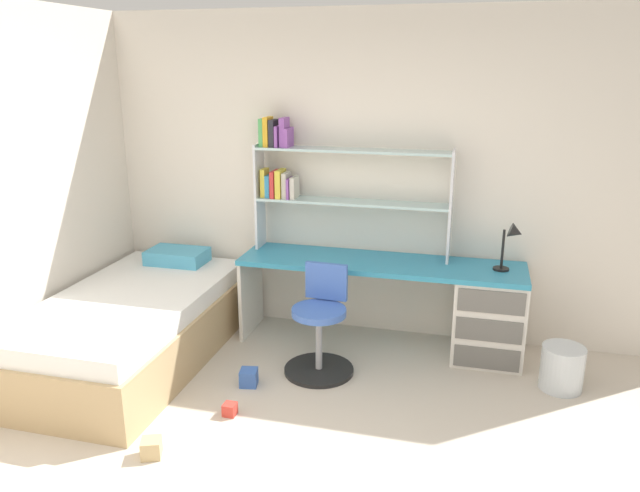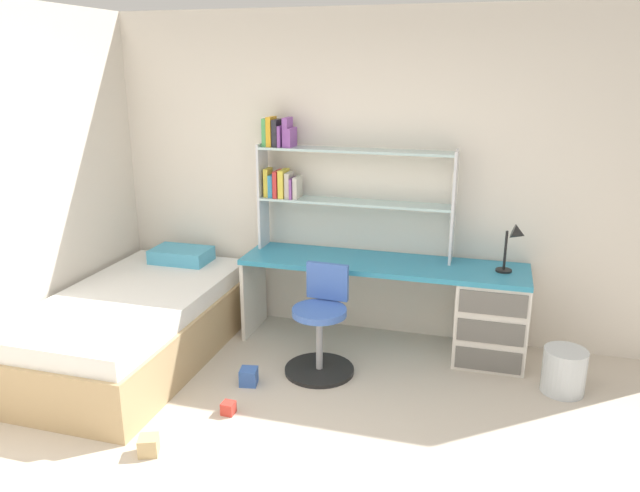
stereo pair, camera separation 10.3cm
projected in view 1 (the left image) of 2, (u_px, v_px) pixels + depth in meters
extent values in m
cube|color=silver|center=(373.00, 178.00, 4.98)|extent=(5.48, 0.06, 2.64)
cube|color=teal|center=(380.00, 264.00, 4.82)|extent=(2.24, 0.56, 0.04)
cube|color=silver|center=(489.00, 316.00, 4.71)|extent=(0.53, 0.53, 0.68)
cube|color=silver|center=(251.00, 293.00, 5.19)|extent=(0.03, 0.50, 0.68)
cube|color=#64625E|center=(486.00, 358.00, 4.53)|extent=(0.48, 0.01, 0.17)
cube|color=#64625E|center=(489.00, 331.00, 4.46)|extent=(0.48, 0.01, 0.17)
cube|color=#64625E|center=(491.00, 302.00, 4.40)|extent=(0.48, 0.01, 0.17)
cube|color=silver|center=(260.00, 196.00, 5.09)|extent=(0.02, 0.22, 0.88)
cube|color=silver|center=(451.00, 207.00, 4.71)|extent=(0.02, 0.22, 0.88)
cube|color=silver|center=(351.00, 202.00, 4.90)|extent=(1.55, 0.22, 0.02)
cube|color=silver|center=(352.00, 150.00, 4.78)|extent=(1.55, 0.22, 0.02)
cube|color=yellow|center=(265.00, 182.00, 5.04)|extent=(0.04, 0.13, 0.23)
cube|color=#338CBF|center=(270.00, 186.00, 5.04)|extent=(0.04, 0.15, 0.18)
cube|color=red|center=(275.00, 184.00, 5.02)|extent=(0.03, 0.19, 0.22)
cube|color=yellow|center=(281.00, 183.00, 5.01)|extent=(0.04, 0.18, 0.23)
cube|color=beige|center=(286.00, 185.00, 5.00)|extent=(0.04, 0.15, 0.21)
cube|color=purple|center=(290.00, 188.00, 5.00)|extent=(0.02, 0.19, 0.17)
cube|color=beige|center=(294.00, 187.00, 4.99)|extent=(0.04, 0.16, 0.18)
cube|color=#4CA559|center=(263.00, 132.00, 4.93)|extent=(0.03, 0.15, 0.22)
cube|color=gold|center=(268.00, 132.00, 4.91)|extent=(0.04, 0.15, 0.23)
cube|color=#26262D|center=(274.00, 133.00, 4.90)|extent=(0.04, 0.15, 0.21)
cube|color=purple|center=(279.00, 136.00, 4.90)|extent=(0.02, 0.19, 0.17)
cube|color=purple|center=(284.00, 132.00, 4.88)|extent=(0.04, 0.15, 0.23)
cube|color=purple|center=(289.00, 137.00, 4.88)|extent=(0.03, 0.18, 0.15)
cylinder|color=black|center=(501.00, 269.00, 4.61)|extent=(0.12, 0.12, 0.02)
cylinder|color=black|center=(503.00, 249.00, 4.57)|extent=(0.02, 0.02, 0.30)
cone|color=black|center=(516.00, 232.00, 4.46)|extent=(0.12, 0.11, 0.13)
cylinder|color=black|center=(319.00, 370.00, 4.56)|extent=(0.52, 0.52, 0.03)
cylinder|color=#A5A8AD|center=(319.00, 344.00, 4.50)|extent=(0.05, 0.05, 0.46)
cylinder|color=#3F66BF|center=(319.00, 312.00, 4.42)|extent=(0.40, 0.40, 0.05)
cube|color=#3F66BF|center=(326.00, 281.00, 4.54)|extent=(0.32, 0.06, 0.28)
cube|color=tan|center=(133.00, 336.00, 4.69)|extent=(1.14, 2.08, 0.40)
cube|color=white|center=(130.00, 303.00, 4.61)|extent=(1.08, 2.02, 0.14)
cube|color=#4CA5CC|center=(177.00, 256.00, 5.30)|extent=(0.50, 0.32, 0.12)
cylinder|color=silver|center=(562.00, 368.00, 4.29)|extent=(0.30, 0.30, 0.32)
cube|color=red|center=(230.00, 409.00, 3.99)|extent=(0.08, 0.08, 0.08)
cube|color=#3860B7|center=(249.00, 378.00, 4.36)|extent=(0.14, 0.14, 0.12)
cube|color=tan|center=(151.00, 448.00, 3.56)|extent=(0.15, 0.15, 0.11)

